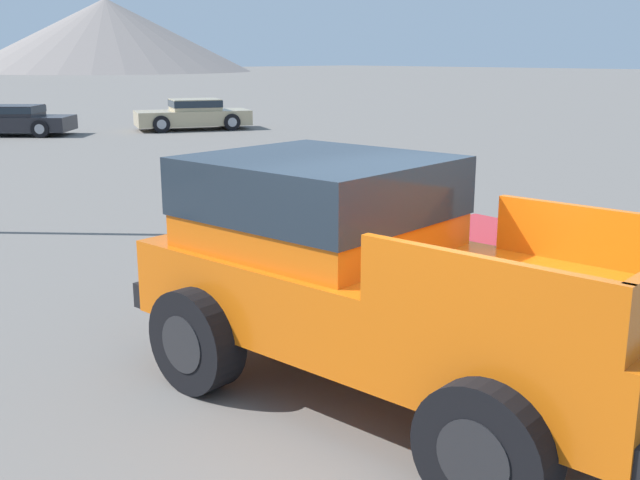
# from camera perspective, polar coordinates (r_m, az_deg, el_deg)

# --- Properties ---
(ground_plane) EXTENTS (320.00, 320.00, 0.00)m
(ground_plane) POSITION_cam_1_polar(r_m,az_deg,el_deg) (6.37, 8.71, -13.36)
(ground_plane) COLOR slate
(orange_pickup_truck) EXTENTS (2.81, 5.04, 2.02)m
(orange_pickup_truck) POSITION_cam_1_polar(r_m,az_deg,el_deg) (6.50, 3.89, -1.86)
(orange_pickup_truck) COLOR orange
(orange_pickup_truck) RESTS_ON ground_plane
(red_convertible_car) EXTENTS (2.08, 4.47, 1.00)m
(red_convertible_car) POSITION_cam_1_polar(r_m,az_deg,el_deg) (9.36, 19.09, -2.29)
(red_convertible_car) COLOR red
(red_convertible_car) RESTS_ON ground_plane
(parked_car_dark) EXTENTS (4.38, 4.23, 1.11)m
(parked_car_dark) POSITION_cam_1_polar(r_m,az_deg,el_deg) (30.34, -22.36, 8.46)
(parked_car_dark) COLOR #232328
(parked_car_dark) RESTS_ON ground_plane
(parked_car_tan) EXTENTS (4.83, 3.45, 1.21)m
(parked_car_tan) POSITION_cam_1_polar(r_m,az_deg,el_deg) (30.79, -9.62, 9.45)
(parked_car_tan) COLOR tan
(parked_car_tan) RESTS_ON ground_plane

